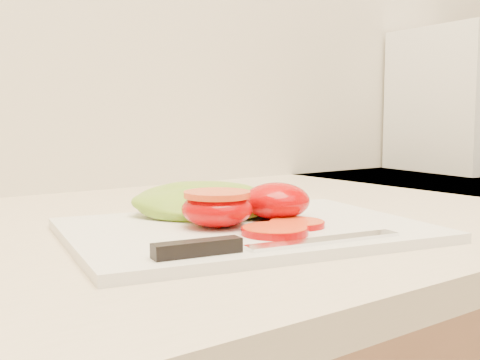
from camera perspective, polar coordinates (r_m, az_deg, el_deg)
cutting_board at (r=0.61m, az=0.57°, el=-4.77°), size 0.39×0.32×0.01m
tomato_half_dome at (r=0.64m, az=3.48°, el=-1.99°), size 0.07×0.07×0.04m
tomato_half_cut at (r=0.60m, az=-2.18°, el=-2.59°), size 0.07×0.07×0.04m
tomato_slice_0 at (r=0.56m, az=3.31°, el=-4.82°), size 0.06×0.06×0.01m
tomato_slice_1 at (r=0.60m, az=5.42°, el=-4.14°), size 0.05×0.05×0.01m
lettuce_leaf_0 at (r=0.67m, az=-3.28°, el=-2.06°), size 0.19×0.18×0.03m
lettuce_leaf_1 at (r=0.69m, az=-0.04°, el=-2.04°), size 0.12×0.09×0.02m
knife at (r=0.50m, az=1.00°, el=-6.15°), size 0.23×0.06×0.01m
appliance at (r=1.38m, az=20.11°, el=7.10°), size 0.23×0.28×0.30m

